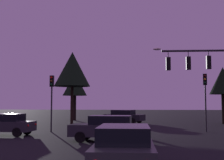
{
  "coord_description": "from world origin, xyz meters",
  "views": [
    {
      "loc": [
        0.64,
        -5.13,
        2.21
      ],
      "look_at": [
        -1.16,
        13.16,
        3.69
      ],
      "focal_mm": 47.72,
      "sensor_mm": 36.0,
      "label": 1
    }
  ],
  "objects": [
    {
      "name": "traffic_light_median",
      "position": [
        -6.49,
        18.01,
        3.17
      ],
      "size": [
        0.32,
        0.36,
        4.48
      ],
      "color": "#232326",
      "rests_on": "ground"
    },
    {
      "name": "traffic_light_corner_left",
      "position": [
        5.73,
        19.22,
        3.26
      ],
      "size": [
        0.35,
        0.38,
        4.62
      ],
      "color": "#232326",
      "rests_on": "ground"
    },
    {
      "name": "tree_left_far",
      "position": [
        -8.36,
        34.53,
        4.82
      ],
      "size": [
        3.3,
        3.3,
        6.4
      ],
      "color": "black",
      "rests_on": "ground"
    },
    {
      "name": "car_nearside_lane",
      "position": [
        0.09,
        4.48,
        0.8
      ],
      "size": [
        1.89,
        4.44,
        1.52
      ],
      "color": "#232328",
      "rests_on": "ground"
    },
    {
      "name": "tree_right_cluster",
      "position": [
        9.74,
        29.02,
        4.73
      ],
      "size": [
        3.01,
        3.01,
        6.34
      ],
      "color": "black",
      "rests_on": "ground"
    },
    {
      "name": "ground_plane",
      "position": [
        0.0,
        24.5,
        0.0
      ],
      "size": [
        168.0,
        168.0,
        0.0
      ],
      "primitive_type": "plane",
      "color": "black",
      "rests_on": "ground"
    },
    {
      "name": "traffic_signal_mast_arm",
      "position": [
        4.96,
        15.42,
        4.43
      ],
      "size": [
        5.2,
        0.51,
        6.53
      ],
      "color": "#232326",
      "rests_on": "ground"
    },
    {
      "name": "tree_behind_sign",
      "position": [
        -6.56,
        25.35,
        5.83
      ],
      "size": [
        3.75,
        3.75,
        7.68
      ],
      "color": "black",
      "rests_on": "ground"
    },
    {
      "name": "car_crossing_left",
      "position": [
        -8.89,
        15.07,
        0.79
      ],
      "size": [
        4.17,
        1.97,
        1.52
      ],
      "color": "#232328",
      "rests_on": "ground"
    },
    {
      "name": "car_parked_lot",
      "position": [
        -1.37,
        29.35,
        0.8
      ],
      "size": [
        4.87,
        3.43,
        1.52
      ],
      "color": "black",
      "rests_on": "ground"
    },
    {
      "name": "car_crossing_right",
      "position": [
        -1.3,
        12.54,
        0.8
      ],
      "size": [
        4.6,
        1.97,
        1.52
      ],
      "color": "#232328",
      "rests_on": "ground"
    }
  ]
}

